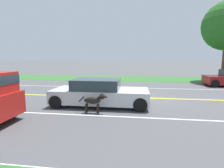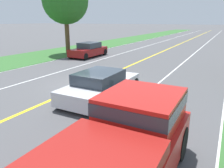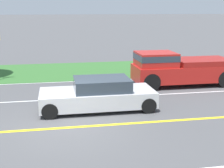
% 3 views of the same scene
% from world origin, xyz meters
% --- Properties ---
extents(ground_plane, '(400.00, 400.00, 0.00)m').
position_xyz_m(ground_plane, '(0.00, 0.00, 0.00)').
color(ground_plane, '#4C4C4F').
extents(centre_divider_line, '(0.18, 160.00, 0.01)m').
position_xyz_m(centre_divider_line, '(0.00, 0.00, 0.00)').
color(centre_divider_line, yellow).
rests_on(centre_divider_line, ground).
extents(lane_edge_line_left, '(0.14, 160.00, 0.01)m').
position_xyz_m(lane_edge_line_left, '(-7.00, 0.00, 0.00)').
color(lane_edge_line_left, white).
rests_on(lane_edge_line_left, ground).
extents(lane_dash_same_dir, '(0.10, 160.00, 0.01)m').
position_xyz_m(lane_dash_same_dir, '(3.50, 0.00, 0.00)').
color(lane_dash_same_dir, white).
rests_on(lane_dash_same_dir, ground).
extents(lane_dash_oncoming, '(0.10, 160.00, 0.01)m').
position_xyz_m(lane_dash_oncoming, '(-3.50, 0.00, 0.00)').
color(lane_dash_oncoming, white).
rests_on(lane_dash_oncoming, ground).
extents(grass_verge_left, '(6.00, 160.00, 0.03)m').
position_xyz_m(grass_verge_left, '(-10.00, 0.00, 0.01)').
color(grass_verge_left, '#33662D').
rests_on(grass_verge_left, ground).
extents(ego_car, '(1.94, 4.59, 1.28)m').
position_xyz_m(ego_car, '(1.86, -1.42, 0.60)').
color(ego_car, silver).
rests_on(ego_car, ground).
extents(dog, '(0.24, 1.23, 0.85)m').
position_xyz_m(dog, '(3.14, -1.37, 0.53)').
color(dog, black).
rests_on(dog, ground).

